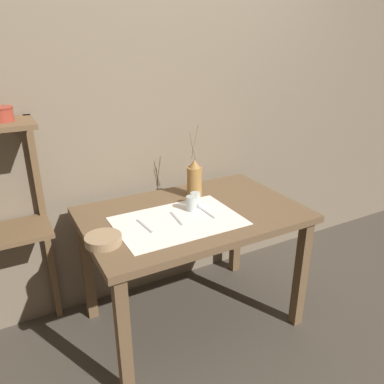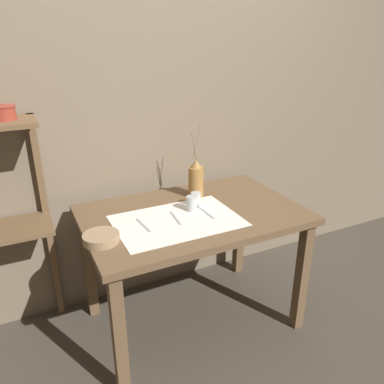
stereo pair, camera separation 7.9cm
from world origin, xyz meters
TOP-DOWN VIEW (x-y plane):
  - ground_plane at (0.00, 0.00)m, footprint 12.00×12.00m
  - stone_wall_back at (0.00, 0.51)m, footprint 7.00×0.06m
  - wooden_table at (0.00, 0.00)m, footprint 1.22×0.79m
  - linen_cloth at (-0.13, -0.07)m, footprint 0.66×0.44m
  - pitcher_with_flowers at (0.12, 0.19)m, footprint 0.09×0.09m
  - wooden_bowl at (-0.54, -0.11)m, footprint 0.17×0.17m
  - glass_tumbler_near at (-0.00, 0.02)m, footprint 0.06×0.06m
  - glass_tumbler_far at (0.05, 0.06)m, footprint 0.06×0.06m
  - fork_inner at (-0.31, -0.04)m, footprint 0.03×0.17m
  - fork_outer at (-0.12, -0.04)m, footprint 0.03×0.17m
  - spoon_outer at (0.06, -0.00)m, footprint 0.02×0.18m
  - metal_pot_small at (-0.86, 0.31)m, footprint 0.12×0.12m

SIDE VIEW (x-z plane):
  - ground_plane at x=0.00m, z-range 0.00..0.00m
  - wooden_table at x=0.00m, z-range 0.28..1.03m
  - linen_cloth at x=-0.13m, z-range 0.75..0.76m
  - fork_inner at x=-0.31m, z-range 0.76..0.76m
  - fork_outer at x=-0.12m, z-range 0.76..0.76m
  - spoon_outer at x=0.06m, z-range 0.75..0.77m
  - wooden_bowl at x=-0.54m, z-range 0.75..0.79m
  - glass_tumbler_far at x=0.05m, z-range 0.76..0.84m
  - glass_tumbler_near at x=0.00m, z-range 0.76..0.84m
  - pitcher_with_flowers at x=0.12m, z-range 0.64..1.08m
  - stone_wall_back at x=0.00m, z-range 0.00..2.40m
  - metal_pot_small at x=-0.86m, z-range 1.29..1.36m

